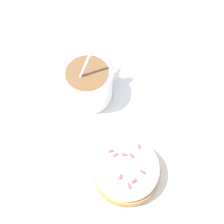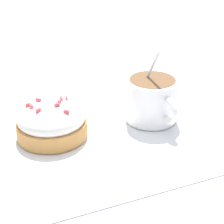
{
  "view_description": "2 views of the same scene",
  "coord_description": "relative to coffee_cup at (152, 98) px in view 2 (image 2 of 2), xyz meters",
  "views": [
    {
      "loc": [
        -0.19,
        0.06,
        0.46
      ],
      "look_at": [
        0.01,
        -0.01,
        0.03
      ],
      "focal_mm": 50.0,
      "sensor_mm": 36.0,
      "label": 1
    },
    {
      "loc": [
        -0.11,
        -0.45,
        0.28
      ],
      "look_at": [
        0.01,
        -0.01,
        0.03
      ],
      "focal_mm": 60.0,
      "sensor_mm": 36.0,
      "label": 2
    }
  ],
  "objects": [
    {
      "name": "ground_plane",
      "position": [
        -0.07,
        -0.01,
        -0.04
      ],
      "size": [
        3.0,
        3.0,
        0.0
      ],
      "primitive_type": "plane",
      "color": "#B2B2B7"
    },
    {
      "name": "paper_napkin",
      "position": [
        -0.07,
        -0.01,
        -0.04
      ],
      "size": [
        0.35,
        0.35,
        0.0
      ],
      "color": "white",
      "rests_on": "ground_plane"
    },
    {
      "name": "coffee_cup",
      "position": [
        0.0,
        0.0,
        0.0
      ],
      "size": [
        0.08,
        0.1,
        0.11
      ],
      "color": "white",
      "rests_on": "paper_napkin"
    },
    {
      "name": "frosted_pastry",
      "position": [
        -0.15,
        -0.01,
        -0.01
      ],
      "size": [
        0.1,
        0.1,
        0.05
      ],
      "color": "#C18442",
      "rests_on": "paper_napkin"
    }
  ]
}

